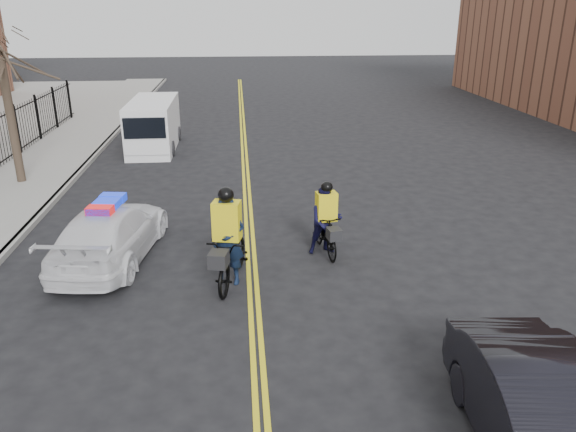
% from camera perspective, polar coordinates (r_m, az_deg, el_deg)
% --- Properties ---
extents(ground, '(120.00, 120.00, 0.00)m').
position_cam_1_polar(ground, '(10.65, -3.24, -12.08)').
color(ground, black).
rests_on(ground, ground).
extents(center_line_left, '(0.10, 60.00, 0.01)m').
position_cam_1_polar(center_line_left, '(17.90, -4.41, 1.89)').
color(center_line_left, yellow).
rests_on(center_line_left, ground).
extents(center_line_right, '(0.10, 60.00, 0.01)m').
position_cam_1_polar(center_line_right, '(17.91, -3.90, 1.91)').
color(center_line_right, yellow).
rests_on(center_line_right, ground).
extents(sidewalk, '(3.00, 60.00, 0.15)m').
position_cam_1_polar(sidewalk, '(19.31, -27.01, 1.26)').
color(sidewalk, gray).
rests_on(sidewalk, ground).
extents(curb, '(0.20, 60.00, 0.15)m').
position_cam_1_polar(curb, '(18.80, -22.77, 1.44)').
color(curb, gray).
rests_on(curb, ground).
extents(street_tree, '(3.20, 3.20, 4.80)m').
position_cam_1_polar(street_tree, '(20.47, -26.89, 12.30)').
color(street_tree, '#362A20').
rests_on(street_tree, sidewalk).
extents(police_cruiser, '(2.45, 4.77, 1.49)m').
position_cam_1_polar(police_cruiser, '(13.99, -17.61, -1.66)').
color(police_cruiser, white).
rests_on(police_cruiser, ground).
extents(dark_sedan, '(1.84, 4.43, 1.43)m').
position_cam_1_polar(dark_sedan, '(8.37, 24.83, -18.62)').
color(dark_sedan, black).
rests_on(dark_sedan, ground).
extents(cargo_van, '(1.91, 4.85, 2.02)m').
position_cam_1_polar(cargo_van, '(24.48, -13.55, 8.90)').
color(cargo_van, white).
rests_on(cargo_van, ground).
extents(cyclist_near, '(1.27, 2.36, 2.20)m').
position_cam_1_polar(cyclist_near, '(12.24, -6.12, -3.50)').
color(cyclist_near, black).
rests_on(cyclist_near, ground).
extents(cyclist_far, '(0.90, 1.87, 1.84)m').
position_cam_1_polar(cyclist_far, '(13.66, 3.88, -0.97)').
color(cyclist_far, black).
rests_on(cyclist_far, ground).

